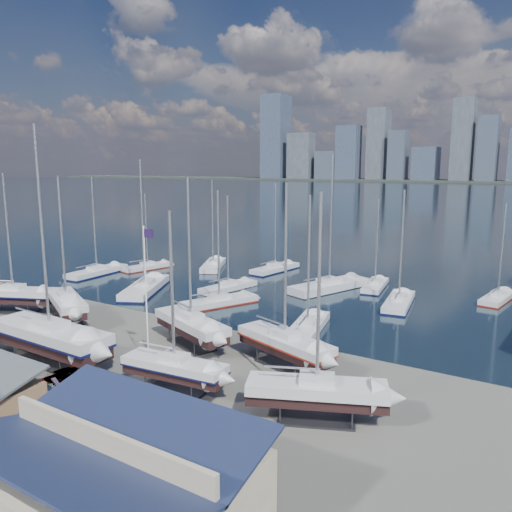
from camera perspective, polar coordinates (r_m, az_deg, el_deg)
The scene contains 25 objects.
ground at distance 47.54m, azimuth -14.82°, elevation -10.42°, with size 1400.00×1400.00×0.00m, color #605E59.
water at distance 342.06m, azimuth 26.69°, elevation 6.26°, with size 1400.00×600.00×0.40m, color #182938.
shed_blue at distance 26.09m, azimuth -16.67°, elevation -22.72°, with size 13.65×9.45×4.71m.
sailboat_cradle_0 at distance 63.58m, azimuth -25.99°, elevation -3.97°, with size 10.01×6.45×15.77m.
sailboat_cradle_2 at distance 57.64m, azimuth -20.85°, elevation -4.98°, with size 9.67×6.72×15.56m.
sailboat_cradle_3 at distance 46.19m, azimuth -22.48°, elevation -8.50°, with size 12.46×3.62×19.77m.
sailboat_cradle_4 at distance 46.94m, azimuth -7.42°, elevation -7.78°, with size 9.82×5.84×15.54m.
sailboat_cradle_5 at distance 37.90m, azimuth -9.31°, elevation -12.45°, with size 8.40×3.17×13.45m.
sailboat_cradle_6 at distance 41.95m, azimuth 3.32°, elevation -9.93°, with size 9.74×5.38×15.23m.
sailboat_cradle_7 at distance 33.82m, azimuth 6.95°, elevation -15.12°, with size 9.37×5.98×14.95m.
sailboat_moored_0 at distance 80.73m, azimuth -17.72°, elevation -1.88°, with size 3.57×10.68×15.74m.
sailboat_moored_1 at distance 83.02m, azimuth -12.27°, elevation -1.31°, with size 4.25×8.92×12.85m.
sailboat_moored_2 at distance 82.37m, azimuth -4.91°, elevation -1.19°, with size 7.14×10.16×15.10m.
sailboat_moored_3 at distance 68.18m, azimuth -12.55°, elevation -3.79°, with size 8.57×12.43×18.25m.
sailboat_moored_4 at distance 67.61m, azimuth -3.18°, elevation -3.67°, with size 4.10×9.14×13.33m.
sailboat_moored_5 at distance 79.53m, azimuth 2.20°, elevation -1.58°, with size 3.98×10.07×14.65m.
sailboat_moored_6 at distance 60.30m, azimuth -4.22°, elevation -5.40°, with size 6.49×9.90×14.44m.
sailboat_moored_7 at distance 68.16m, azimuth 8.37°, elevation -3.64°, with size 7.50×12.93×18.85m.
sailboat_moored_8 at distance 70.33m, azimuth 13.46°, elevation -3.41°, with size 3.66×8.84×12.83m.
sailboat_moored_9 at distance 51.25m, azimuth 5.92°, elevation -8.23°, with size 4.70×9.91×14.43m.
sailboat_moored_10 at distance 62.47m, azimuth 16.01°, elevation -5.22°, with size 4.11×9.99×14.50m.
sailboat_moored_11 at distance 69.09m, azimuth 25.91°, elevation -4.40°, with size 3.62×8.74×12.67m.
car_c at distance 41.11m, azimuth -21.58°, elevation -13.12°, with size 2.25×4.87×1.35m, color gray.
car_d at distance 38.85m, azimuth -25.32°, elevation -14.66°, with size 2.11×5.19×1.51m, color gray.
flagpole at distance 40.98m, azimuth -12.39°, elevation -3.62°, with size 1.05×0.12×11.89m.
Camera 1 is at (32.97, -40.07, 16.39)m, focal length 35.00 mm.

